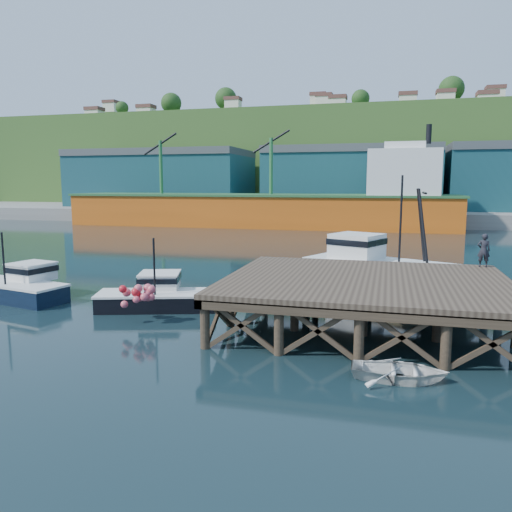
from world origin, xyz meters
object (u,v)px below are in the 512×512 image
(boat_black, at_px, (158,295))
(dockworker, at_px, (484,250))
(boat_navy, at_px, (20,286))
(dinghy, at_px, (399,371))
(trawler, at_px, (387,267))

(boat_black, xyz_separation_m, dockworker, (15.58, 3.90, 2.28))
(boat_navy, height_order, boat_black, boat_navy)
(boat_black, height_order, dinghy, boat_black)
(boat_black, height_order, dockworker, dockworker)
(boat_navy, relative_size, boat_black, 1.01)
(boat_navy, distance_m, dinghy, 20.52)
(boat_navy, height_order, trawler, trawler)
(boat_black, bearing_deg, boat_navy, 164.27)
(boat_black, xyz_separation_m, dinghy, (11.53, -6.54, -0.35))
(dockworker, bearing_deg, dinghy, 70.16)
(boat_navy, bearing_deg, boat_black, 13.95)
(boat_navy, xyz_separation_m, dockworker, (23.55, 4.10, 2.20))
(boat_black, bearing_deg, trawler, 15.71)
(boat_black, bearing_deg, dinghy, -46.69)
(boat_black, bearing_deg, dockworker, -3.08)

